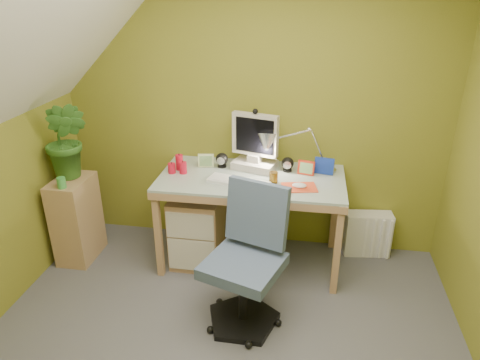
% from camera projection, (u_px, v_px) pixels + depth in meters
% --- Properties ---
extents(wall_back, '(3.20, 0.01, 2.40)m').
position_uv_depth(wall_back, '(252.00, 112.00, 3.63)').
color(wall_back, olive).
rests_on(wall_back, floor).
extents(desk, '(1.46, 0.74, 0.78)m').
position_uv_depth(desk, '(251.00, 220.00, 3.63)').
color(desk, '#AA7F59').
rests_on(desk, floor).
extents(monitor, '(0.45, 0.33, 0.55)m').
position_uv_depth(monitor, '(255.00, 136.00, 3.52)').
color(monitor, beige).
rests_on(monitor, desk).
extents(speaker_left, '(0.11, 0.11, 0.12)m').
position_uv_depth(speaker_left, '(222.00, 160.00, 3.63)').
color(speaker_left, black).
rests_on(speaker_left, desk).
extents(speaker_right, '(0.10, 0.10, 0.12)m').
position_uv_depth(speaker_right, '(288.00, 164.00, 3.55)').
color(speaker_right, black).
rests_on(speaker_right, desk).
extents(keyboard, '(0.50, 0.26, 0.02)m').
position_uv_depth(keyboard, '(239.00, 182.00, 3.35)').
color(keyboard, silver).
rests_on(keyboard, desk).
extents(mousepad, '(0.29, 0.23, 0.01)m').
position_uv_depth(mousepad, '(299.00, 187.00, 3.28)').
color(mousepad, '#D64421').
rests_on(mousepad, desk).
extents(mouse, '(0.12, 0.09, 0.04)m').
position_uv_depth(mouse, '(299.00, 185.00, 3.28)').
color(mouse, white).
rests_on(mouse, mousepad).
extents(amber_tumbler, '(0.08, 0.08, 0.09)m').
position_uv_depth(amber_tumbler, '(273.00, 177.00, 3.35)').
color(amber_tumbler, '#8D5D14').
rests_on(amber_tumbler, desk).
extents(candle_cluster, '(0.17, 0.15, 0.13)m').
position_uv_depth(candle_cluster, '(178.00, 164.00, 3.54)').
color(candle_cluster, red).
rests_on(candle_cluster, desk).
extents(photo_frame_red, '(0.13, 0.05, 0.11)m').
position_uv_depth(photo_frame_red, '(306.00, 168.00, 3.49)').
color(photo_frame_red, red).
rests_on(photo_frame_red, desk).
extents(photo_frame_blue, '(0.15, 0.05, 0.13)m').
position_uv_depth(photo_frame_blue, '(324.00, 166.00, 3.50)').
color(photo_frame_blue, '#153096').
rests_on(photo_frame_blue, desk).
extents(photo_frame_green, '(0.13, 0.04, 0.11)m').
position_uv_depth(photo_frame_green, '(206.00, 161.00, 3.63)').
color(photo_frame_green, '#B9CB8C').
rests_on(photo_frame_green, desk).
extents(desk_lamp, '(0.53, 0.28, 0.55)m').
position_uv_depth(desk_lamp, '(312.00, 140.00, 3.45)').
color(desk_lamp, '#ABACB0').
rests_on(desk_lamp, desk).
extents(side_ledge, '(0.27, 0.41, 0.72)m').
position_uv_depth(side_ledge, '(77.00, 219.00, 3.70)').
color(side_ledge, tan).
rests_on(side_ledge, floor).
extents(potted_plant, '(0.37, 0.31, 0.64)m').
position_uv_depth(potted_plant, '(67.00, 140.00, 3.46)').
color(potted_plant, '#346923').
rests_on(potted_plant, side_ledge).
extents(green_cup, '(0.07, 0.07, 0.09)m').
position_uv_depth(green_cup, '(61.00, 183.00, 3.39)').
color(green_cup, green).
rests_on(green_cup, side_ledge).
extents(task_chair, '(0.68, 0.68, 0.97)m').
position_uv_depth(task_chair, '(243.00, 264.00, 2.90)').
color(task_chair, '#43546F').
rests_on(task_chair, floor).
extents(radiator, '(0.40, 0.20, 0.39)m').
position_uv_depth(radiator, '(367.00, 234.00, 3.80)').
color(radiator, silver).
rests_on(radiator, floor).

